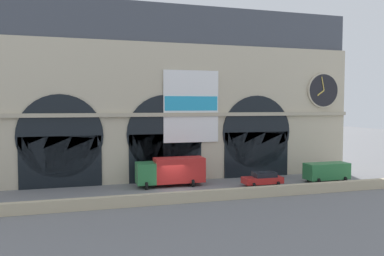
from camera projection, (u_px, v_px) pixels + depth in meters
The scene contains 6 objects.
ground_plane at pixel (176, 191), 40.07m from camera, with size 200.00×200.00×0.00m, color slate.
quay_parapet_wall at pixel (189, 197), 35.23m from camera, with size 90.00×0.70×1.01m, color #BCAD8C.
station_building at pixel (161, 96), 47.00m from camera, with size 48.67×6.07×20.78m.
box_truck_center at pixel (171, 171), 42.26m from camera, with size 7.50×2.91×3.12m.
car_mideast at pixel (263, 179), 42.43m from camera, with size 4.40×2.22×1.55m.
van_east at pixel (327, 171), 44.72m from camera, with size 5.20×2.48×2.20m.
Camera 1 is at (-9.48, -38.50, 8.89)m, focal length 35.88 mm.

